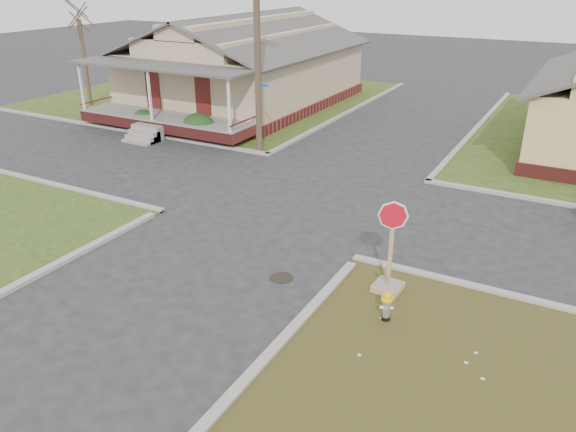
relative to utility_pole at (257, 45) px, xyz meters
The scene contains 11 objects.
ground 10.89m from the utility_pole, 64.74° to the right, with size 120.00×120.00×0.00m, color #262628.
verge_far_left 13.48m from the utility_pole, 134.04° to the left, with size 19.00×19.00×0.05m, color #2A4518.
curbs 7.39m from the utility_pole, 42.88° to the right, with size 80.00×40.00×0.12m, color #9B968C, non-canonical shape.
manhole 12.29m from the utility_pole, 55.75° to the right, with size 0.64×0.64×0.01m, color black.
corner_house 9.99m from the utility_pole, 126.69° to the left, with size 10.10×15.50×5.30m.
utility_pole is the anchor object (origin of this frame).
tree_far_left 14.31m from the utility_pole, 167.34° to the left, with size 0.22×0.22×4.90m, color #3C2F23.
fire_hydrant 14.43m from the utility_pole, 46.38° to the right, with size 0.28×0.28×0.74m.
stop_sign 13.24m from the utility_pole, 43.66° to the right, with size 0.70×0.68×2.46m.
hedge_left 8.23m from the utility_pole, behind, with size 1.34×1.10×1.02m, color #153A15.
hedge_right 5.41m from the utility_pole, behind, with size 1.55×1.27×1.18m, color #153A15.
Camera 1 is at (8.60, -11.87, 7.57)m, focal length 35.00 mm.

